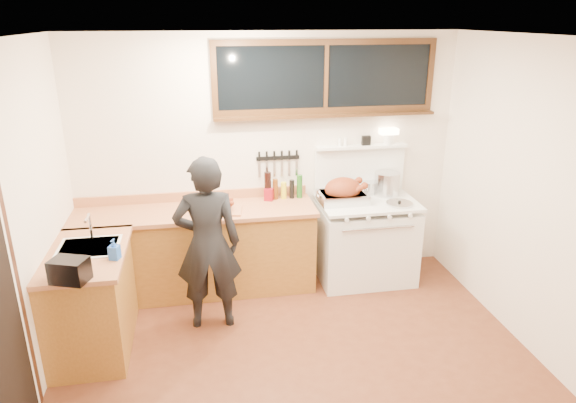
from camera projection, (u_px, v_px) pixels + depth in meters
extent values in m
cube|color=#542716|center=(300.00, 368.00, 4.25)|extent=(4.00, 3.50, 0.02)
cube|color=silver|center=(268.00, 159.00, 5.44)|extent=(4.00, 0.05, 2.60)
cube|color=silver|center=(386.00, 378.00, 2.16)|extent=(4.00, 0.05, 2.60)
cube|color=silver|center=(8.00, 241.00, 3.46)|extent=(0.05, 3.50, 2.60)
cube|color=silver|center=(547.00, 205.00, 4.14)|extent=(0.05, 3.50, 2.60)
cube|color=white|center=(303.00, 34.00, 3.35)|extent=(4.00, 3.50, 0.05)
cube|color=brown|center=(197.00, 252.00, 5.30)|extent=(2.40, 0.60, 0.86)
cube|color=#B36E47|center=(194.00, 212.00, 5.14)|extent=(2.44, 0.64, 0.04)
cube|color=#B36E47|center=(194.00, 196.00, 5.39)|extent=(2.40, 0.03, 0.10)
sphere|color=#B78C38|center=(87.00, 247.00, 4.79)|extent=(0.03, 0.03, 0.03)
sphere|color=#B78C38|center=(142.00, 243.00, 4.87)|extent=(0.03, 0.03, 0.03)
sphere|color=#B78C38|center=(196.00, 239.00, 4.95)|extent=(0.03, 0.03, 0.03)
sphere|color=#B78C38|center=(247.00, 236.00, 5.04)|extent=(0.03, 0.03, 0.03)
sphere|color=#B78C38|center=(292.00, 232.00, 5.11)|extent=(0.03, 0.03, 0.03)
cube|color=brown|center=(92.00, 302.00, 4.39)|extent=(0.60, 1.05, 0.86)
cube|color=#B36E47|center=(86.00, 254.00, 4.24)|extent=(0.64, 1.09, 0.04)
cube|color=white|center=(90.00, 254.00, 4.32)|extent=(0.45, 0.40, 0.14)
cube|color=white|center=(89.00, 247.00, 4.30)|extent=(0.50, 0.45, 0.01)
cylinder|color=silver|center=(91.00, 227.00, 4.43)|extent=(0.02, 0.02, 0.24)
cylinder|color=silver|center=(87.00, 218.00, 4.32)|extent=(0.02, 0.18, 0.02)
cube|color=white|center=(365.00, 243.00, 5.56)|extent=(1.00, 0.70, 0.82)
cube|color=white|center=(367.00, 202.00, 5.40)|extent=(1.02, 0.72, 0.03)
cube|color=white|center=(376.00, 247.00, 5.21)|extent=(0.88, 0.02, 0.46)
cylinder|color=silver|center=(379.00, 228.00, 5.11)|extent=(0.75, 0.02, 0.02)
cylinder|color=white|center=(347.00, 220.00, 5.03)|extent=(0.04, 0.03, 0.04)
cylinder|color=white|center=(368.00, 218.00, 5.06)|extent=(0.04, 0.03, 0.04)
cylinder|color=white|center=(389.00, 217.00, 5.10)|extent=(0.04, 0.03, 0.04)
cylinder|color=white|center=(410.00, 216.00, 5.14)|extent=(0.04, 0.03, 0.04)
cube|color=white|center=(359.00, 170.00, 5.61)|extent=(1.00, 0.05, 0.50)
cube|color=white|center=(361.00, 147.00, 5.49)|extent=(1.00, 0.12, 0.03)
cylinder|color=white|center=(388.00, 139.00, 5.52)|extent=(0.11, 0.11, 0.11)
cube|color=#FFE5B2|center=(389.00, 131.00, 5.49)|extent=(0.19, 0.10, 0.06)
cube|color=black|center=(366.00, 140.00, 5.48)|extent=(0.09, 0.05, 0.10)
cylinder|color=white|center=(345.00, 142.00, 5.44)|extent=(0.04, 0.04, 0.09)
cylinder|color=white|center=(340.00, 142.00, 5.43)|extent=(0.04, 0.04, 0.09)
cube|color=black|center=(326.00, 77.00, 5.21)|extent=(2.20, 0.01, 0.62)
cube|color=black|center=(327.00, 42.00, 5.09)|extent=(2.32, 0.04, 0.06)
cube|color=black|center=(325.00, 110.00, 5.32)|extent=(2.32, 0.04, 0.06)
cube|color=black|center=(214.00, 79.00, 5.02)|extent=(0.06, 0.04, 0.62)
cube|color=black|center=(430.00, 75.00, 5.39)|extent=(0.06, 0.04, 0.62)
cube|color=black|center=(326.00, 77.00, 5.21)|extent=(0.04, 0.04, 0.62)
cube|color=black|center=(326.00, 115.00, 5.29)|extent=(2.32, 0.13, 0.03)
cube|color=black|center=(18.00, 278.00, 3.49)|extent=(0.01, 0.07, 2.10)
cube|color=black|center=(278.00, 158.00, 5.42)|extent=(0.46, 0.02, 0.04)
cube|color=silver|center=(259.00, 169.00, 5.41)|extent=(0.02, 0.00, 0.18)
cube|color=black|center=(259.00, 156.00, 5.36)|extent=(0.02, 0.02, 0.10)
cube|color=silver|center=(267.00, 169.00, 5.42)|extent=(0.02, 0.00, 0.18)
cube|color=black|center=(267.00, 156.00, 5.37)|extent=(0.02, 0.02, 0.10)
cube|color=silver|center=(274.00, 169.00, 5.43)|extent=(0.02, 0.00, 0.18)
cube|color=black|center=(274.00, 156.00, 5.38)|extent=(0.02, 0.02, 0.10)
cube|color=silver|center=(282.00, 168.00, 5.45)|extent=(0.03, 0.00, 0.18)
cube|color=black|center=(282.00, 155.00, 5.40)|extent=(0.02, 0.02, 0.10)
cube|color=silver|center=(289.00, 168.00, 5.46)|extent=(0.03, 0.00, 0.18)
cube|color=black|center=(289.00, 155.00, 5.41)|extent=(0.02, 0.02, 0.10)
cube|color=silver|center=(297.00, 167.00, 5.47)|extent=(0.03, 0.00, 0.18)
cube|color=black|center=(297.00, 155.00, 5.42)|extent=(0.02, 0.02, 0.10)
imported|color=black|center=(208.00, 244.00, 4.58)|extent=(0.60, 0.41, 1.63)
imported|color=blue|center=(114.00, 249.00, 4.08)|extent=(0.10, 0.10, 0.17)
cube|color=black|center=(69.00, 270.00, 3.73)|extent=(0.30, 0.25, 0.18)
cube|color=#B36E47|center=(222.00, 211.00, 5.10)|extent=(0.43, 0.35, 0.02)
ellipsoid|color=maroon|center=(222.00, 205.00, 5.07)|extent=(0.24, 0.18, 0.13)
sphere|color=maroon|center=(231.00, 200.00, 5.13)|extent=(0.05, 0.05, 0.05)
sphere|color=maroon|center=(232.00, 203.00, 5.04)|extent=(0.05, 0.05, 0.05)
cube|color=silver|center=(343.00, 197.00, 5.35)|extent=(0.50, 0.38, 0.10)
cube|color=#3F3F42|center=(343.00, 194.00, 5.34)|extent=(0.44, 0.32, 0.03)
torus|color=silver|center=(319.00, 194.00, 5.29)|extent=(0.02, 0.10, 0.10)
torus|color=silver|center=(366.00, 191.00, 5.38)|extent=(0.02, 0.10, 0.10)
ellipsoid|color=maroon|center=(343.00, 189.00, 5.32)|extent=(0.39, 0.29, 0.24)
cylinder|color=maroon|center=(358.00, 189.00, 5.25)|extent=(0.14, 0.06, 0.11)
sphere|color=maroon|center=(365.00, 186.00, 5.25)|extent=(0.07, 0.07, 0.07)
cylinder|color=maroon|center=(352.00, 184.00, 5.42)|extent=(0.14, 0.06, 0.11)
sphere|color=maroon|center=(359.00, 180.00, 5.42)|extent=(0.07, 0.07, 0.07)
cylinder|color=silver|center=(387.00, 184.00, 5.54)|extent=(0.31, 0.31, 0.25)
cylinder|color=silver|center=(370.00, 187.00, 5.61)|extent=(0.20, 0.20, 0.13)
cylinder|color=black|center=(368.00, 179.00, 5.70)|extent=(0.04, 0.18, 0.02)
cylinder|color=silver|center=(399.00, 203.00, 5.29)|extent=(0.36, 0.36, 0.02)
sphere|color=black|center=(399.00, 202.00, 5.28)|extent=(0.03, 0.03, 0.03)
cube|color=maroon|center=(269.00, 194.00, 5.39)|extent=(0.11, 0.10, 0.13)
cylinder|color=white|center=(271.00, 189.00, 5.46)|extent=(0.13, 0.13, 0.19)
cylinder|color=black|center=(268.00, 186.00, 5.39)|extent=(0.07, 0.07, 0.30)
cylinder|color=black|center=(275.00, 189.00, 5.41)|extent=(0.06, 0.06, 0.22)
cylinder|color=black|center=(284.00, 190.00, 5.44)|extent=(0.06, 0.06, 0.18)
cylinder|color=black|center=(292.00, 189.00, 5.45)|extent=(0.05, 0.05, 0.20)
cylinder|color=black|center=(300.00, 186.00, 5.45)|extent=(0.06, 0.06, 0.25)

